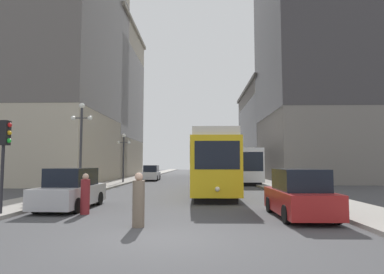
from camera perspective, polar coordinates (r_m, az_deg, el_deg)
ground_plane at (r=9.33m, az=-5.31°, el=-17.17°), size 200.00×200.00×0.00m
sidewalk_left at (r=49.83m, az=-8.65°, el=-6.82°), size 2.85×120.00×0.15m
sidewalk_right at (r=49.52m, az=8.89°, el=-6.83°), size 2.85×120.00×0.15m
streetcar at (r=22.73m, az=3.41°, el=-4.44°), size 2.69×13.44×3.89m
transit_bus at (r=35.36m, az=8.65°, el=-4.70°), size 2.60×11.43×3.45m
parked_car_left_near at (r=40.21m, az=-7.09°, el=-6.28°), size 1.95×4.81×1.82m
parked_car_left_mid at (r=16.06m, az=-20.23°, el=-8.58°), size 1.98×4.60×1.82m
parked_car_right_far at (r=13.21m, az=18.14°, el=-9.56°), size 1.90×4.25×1.82m
pedestrian_crossing_near at (r=14.12m, az=-18.03°, el=-9.57°), size 0.36×0.36×1.62m
pedestrian_crossing_far at (r=10.92m, az=-9.25°, el=-10.99°), size 0.39×0.39×1.74m
traffic_light_near_left at (r=14.55m, az=-29.80°, el=-0.72°), size 0.47×0.36×3.54m
lamp_post_left_near at (r=22.66m, az=-18.66°, el=0.54°), size 1.41×0.36×5.86m
lamp_post_left_far at (r=34.18m, az=-11.78°, el=-2.20°), size 1.41×0.36×4.91m
building_left_corner at (r=42.16m, az=-24.61°, el=13.53°), size 16.42×19.10×28.84m
building_left_midblock at (r=52.82m, az=-16.12°, el=6.34°), size 12.04×17.09×23.13m
building_right_corner at (r=57.36m, az=15.21°, el=1.01°), size 12.35×21.12×14.64m
building_right_midblock at (r=43.04m, az=20.24°, el=14.33°), size 11.88×15.59×30.64m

